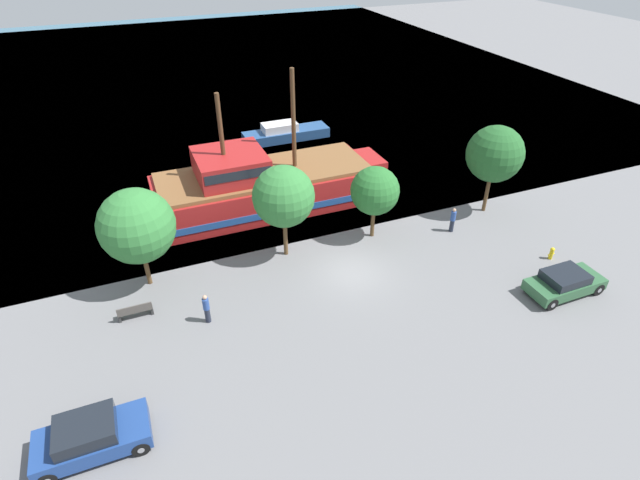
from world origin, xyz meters
TOP-DOWN VIEW (x-y plane):
  - ground_plane at (0.00, 0.00)m, footprint 160.00×160.00m
  - water_surface at (0.00, 44.00)m, footprint 80.00×80.00m
  - pirate_ship at (-2.33, 9.13)m, footprint 15.76×5.44m
  - moored_boat_dockside at (2.77, 19.70)m, footprint 7.51×2.04m
  - parked_car_curb_front at (-13.64, -6.32)m, footprint 4.09×1.97m
  - parked_car_curb_mid at (9.56, -5.83)m, footprint 4.10×1.87m
  - fire_hydrant at (11.25, -3.19)m, footprint 0.42×0.25m
  - bench_promenade_east at (-11.52, 0.66)m, footprint 1.66×0.45m
  - pedestrian_walking_near at (7.63, 1.49)m, footprint 0.32×0.32m
  - pedestrian_walking_far at (-8.26, -0.96)m, footprint 0.32×0.32m
  - tree_row_east at (-10.58, 3.26)m, footprint 3.89×3.89m
  - tree_row_mideast at (-2.83, 3.07)m, footprint 3.47×3.47m
  - tree_row_midwest at (2.77, 2.93)m, footprint 2.92×2.92m
  - tree_row_west at (11.17, 2.87)m, footprint 3.60×3.60m

SIDE VIEW (x-z plane):
  - ground_plane at x=0.00m, z-range 0.00..0.00m
  - water_surface at x=0.00m, z-range 0.00..0.00m
  - fire_hydrant at x=11.25m, z-range 0.03..0.79m
  - bench_promenade_east at x=-11.52m, z-range 0.01..0.86m
  - moored_boat_dockside at x=2.77m, z-range -0.19..1.34m
  - parked_car_curb_mid at x=9.56m, z-range 0.01..1.34m
  - parked_car_curb_front at x=-13.64m, z-range -0.01..1.50m
  - pedestrian_walking_near at x=7.63m, z-range 0.01..1.65m
  - pedestrian_walking_far at x=-8.26m, z-range 0.01..1.65m
  - pirate_ship at x=-2.33m, z-range -2.96..6.04m
  - tree_row_midwest at x=2.77m, z-range 0.83..5.44m
  - tree_row_east at x=-10.58m, z-range 0.85..6.45m
  - tree_row_mideast at x=-2.83m, z-range 1.05..6.64m
  - tree_row_west at x=11.17m, z-range 1.14..7.04m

